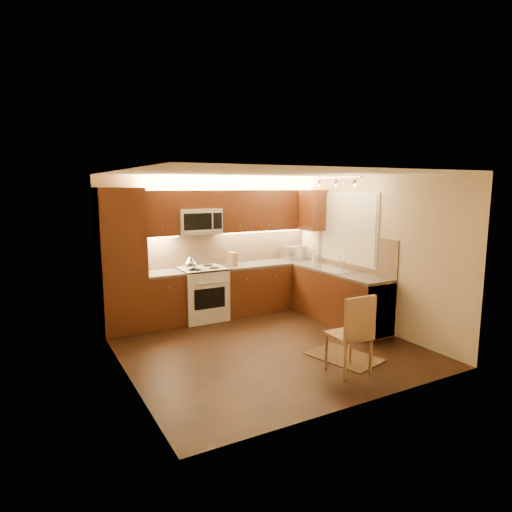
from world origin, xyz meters
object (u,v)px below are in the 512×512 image
kettle (190,263)px  stove (203,294)px  toaster_oven (294,253)px  microwave (198,221)px  dining_chair (349,333)px  knife_block (232,259)px  soap_bottle (315,256)px  sink (335,265)px

kettle → stove: bearing=27.0°
stove → toaster_oven: bearing=2.6°
microwave → dining_chair: size_ratio=0.74×
knife_block → dining_chair: size_ratio=0.24×
soap_bottle → sink: bearing=-89.9°
sink → dining_chair: (-1.24, -1.84, -0.46)m
stove → toaster_oven: toaster_oven is taller
toaster_oven → dining_chair: bearing=-112.4°
stove → kettle: (-0.25, -0.10, 0.58)m
stove → soap_bottle: soap_bottle is taller
toaster_oven → knife_block: 1.35m
microwave → kettle: bearing=-136.3°
stove → dining_chair: (0.76, -2.96, 0.05)m
knife_block → soap_bottle: knife_block is taller
microwave → toaster_oven: (1.96, -0.04, -0.69)m
kettle → knife_block: 0.87m
stove → microwave: (0.00, 0.14, 1.26)m
microwave → sink: microwave is taller
dining_chair → stove: bearing=106.6°
sink → toaster_oven: toaster_oven is taller
kettle → soap_bottle: bearing=-0.9°
sink → dining_chair: bearing=-124.0°
sink → kettle: size_ratio=3.50×
soap_bottle → stove: bearing=-176.7°
soap_bottle → dining_chair: (-1.41, -2.63, -0.49)m
toaster_oven → knife_block: (-1.35, -0.04, -0.01)m
microwave → kettle: (-0.25, -0.24, -0.68)m
sink → toaster_oven: 1.22m
microwave → sink: 2.48m
microwave → dining_chair: (0.76, -3.10, -1.21)m
stove → soap_bottle: 2.26m
sink → stove: bearing=150.6°
stove → soap_bottle: (2.17, -0.34, 0.55)m
microwave → toaster_oven: size_ratio=1.70×
toaster_oven → knife_block: size_ratio=1.84×
toaster_oven → dining_chair: 3.32m
knife_block → soap_bottle: size_ratio=1.15×
knife_block → dining_chair: 3.06m
toaster_oven → dining_chair: (-1.20, -3.05, -0.52)m
kettle → toaster_oven: size_ratio=0.55×
sink → soap_bottle: size_ratio=4.08×
kettle → toaster_oven: (2.21, 0.19, -0.01)m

